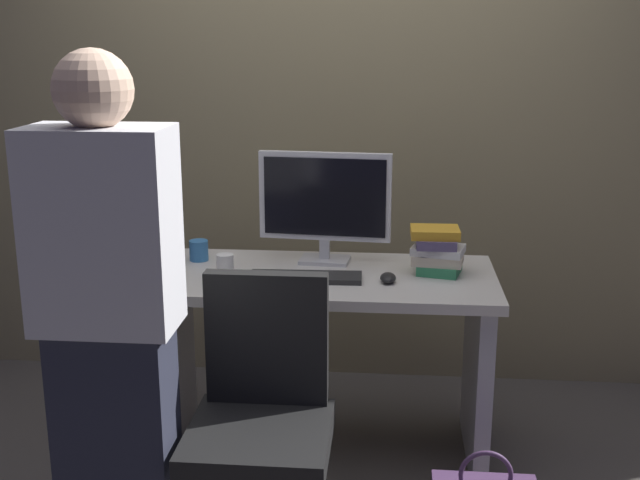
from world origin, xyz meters
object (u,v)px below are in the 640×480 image
object	(u,v)px
person_at_desk	(110,330)
keyboard	(306,277)
cup_by_monitor	(199,250)
office_chair	(262,440)
mouse	(388,278)
desk	(321,331)
monitor	(326,201)
book_stack	(437,250)
cup_near_keyboard	(225,267)

from	to	relation	value
person_at_desk	keyboard	distance (m)	0.93
person_at_desk	cup_by_monitor	xyz separation A→B (m)	(0.02, 1.02, -0.04)
office_chair	mouse	xyz separation A→B (m)	(0.39, 0.65, 0.35)
desk	monitor	size ratio (longest dim) A/B	2.53
office_chair	cup_by_monitor	size ratio (longest dim) A/B	11.12
person_at_desk	book_stack	distance (m)	1.36
office_chair	person_at_desk	size ratio (longest dim) A/B	0.57
office_chair	mouse	size ratio (longest dim) A/B	9.40
cup_by_monitor	book_stack	xyz separation A→B (m)	(0.98, -0.09, 0.05)
desk	person_at_desk	size ratio (longest dim) A/B	0.84
person_at_desk	keyboard	world-z (taller)	person_at_desk
person_at_desk	cup_by_monitor	distance (m)	1.02
cup_by_monitor	book_stack	size ratio (longest dim) A/B	0.38
cup_by_monitor	book_stack	distance (m)	0.98
mouse	cup_near_keyboard	size ratio (longest dim) A/B	1.00
keyboard	cup_near_keyboard	size ratio (longest dim) A/B	4.30
desk	person_at_desk	world-z (taller)	person_at_desk
desk	monitor	bearing A→B (deg)	88.79
mouse	book_stack	xyz separation A→B (m)	(0.19, 0.13, 0.08)
keyboard	cup_by_monitor	bearing A→B (deg)	152.34
desk	mouse	bearing A→B (deg)	-17.93
desk	office_chair	world-z (taller)	office_chair
desk	keyboard	bearing A→B (deg)	-122.38
monitor	cup_by_monitor	size ratio (longest dim) A/B	6.39
mouse	cup_near_keyboard	xyz separation A→B (m)	(-0.62, -0.02, 0.03)
desk	cup_by_monitor	xyz separation A→B (m)	(-0.52, 0.14, 0.28)
desk	office_chair	distance (m)	0.75
keyboard	mouse	bearing A→B (deg)	-2.28
desk	cup_near_keyboard	world-z (taller)	cup_near_keyboard
cup_near_keyboard	book_stack	world-z (taller)	book_stack
monitor	person_at_desk	bearing A→B (deg)	-117.53
desk	book_stack	bearing A→B (deg)	6.20
office_chair	book_stack	world-z (taller)	office_chair
person_at_desk	mouse	distance (m)	1.13
office_chair	cup_by_monitor	bearing A→B (deg)	114.54
keyboard	monitor	bearing A→B (deg)	75.34
desk	monitor	world-z (taller)	monitor
office_chair	person_at_desk	world-z (taller)	person_at_desk
desk	office_chair	bearing A→B (deg)	-99.50
office_chair	monitor	bearing A→B (deg)	82.00
cup_near_keyboard	cup_by_monitor	xyz separation A→B (m)	(-0.16, 0.25, -0.01)
desk	cup_near_keyboard	size ratio (longest dim) A/B	13.69
office_chair	mouse	distance (m)	0.83
book_stack	office_chair	bearing A→B (deg)	-126.32
keyboard	mouse	size ratio (longest dim) A/B	4.30
desk	cup_by_monitor	distance (m)	0.61
monitor	cup_by_monitor	bearing A→B (deg)	-177.75
mouse	cup_by_monitor	bearing A→B (deg)	163.75
cup_near_keyboard	book_stack	bearing A→B (deg)	11.03
keyboard	book_stack	distance (m)	0.53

